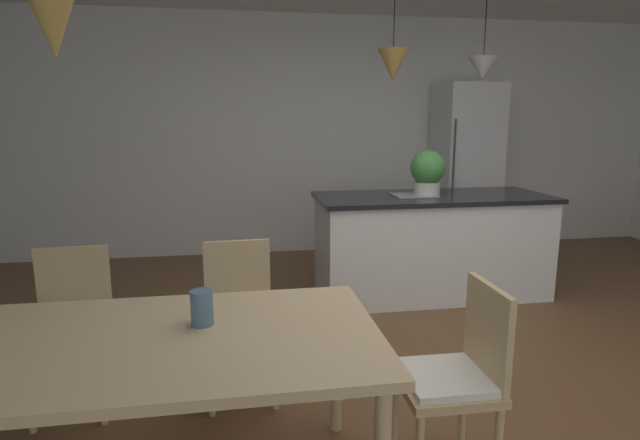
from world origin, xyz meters
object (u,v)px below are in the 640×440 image
(chair_kitchen_end, at_px, (457,374))
(vase_on_dining_table, at_px, (202,308))
(refrigerator, at_px, (465,170))
(chair_far_left, at_px, (71,324))
(kitchen_island, at_px, (431,244))
(chair_far_right, at_px, (240,314))
(potted_plant_on_island, at_px, (428,171))
(dining_table, at_px, (123,355))

(chair_kitchen_end, relative_size, vase_on_dining_table, 6.01)
(refrigerator, bearing_deg, chair_far_left, -141.53)
(chair_far_left, bearing_deg, kitchen_island, 28.82)
(chair_far_left, distance_m, chair_far_right, 0.89)
(chair_far_left, distance_m, potted_plant_on_island, 2.98)
(kitchen_island, bearing_deg, dining_table, -133.27)
(vase_on_dining_table, bearing_deg, potted_plant_on_island, 50.56)
(chair_kitchen_end, xyz_separation_m, vase_on_dining_table, (-1.07, 0.10, 0.33))
(chair_far_left, bearing_deg, refrigerator, 38.47)
(chair_far_left, height_order, potted_plant_on_island, potted_plant_on_island)
(potted_plant_on_island, bearing_deg, vase_on_dining_table, -129.44)
(chair_far_left, bearing_deg, potted_plant_on_island, 29.39)
(dining_table, xyz_separation_m, chair_kitchen_end, (1.36, -0.00, -0.20))
(chair_kitchen_end, distance_m, kitchen_island, 2.41)
(chair_kitchen_end, bearing_deg, kitchen_island, 71.01)
(chair_kitchen_end, distance_m, potted_plant_on_island, 2.48)
(kitchen_island, bearing_deg, refrigerator, 55.82)
(chair_kitchen_end, bearing_deg, potted_plant_on_island, 72.36)
(dining_table, height_order, chair_kitchen_end, chair_kitchen_end)
(dining_table, bearing_deg, refrigerator, 49.88)
(chair_far_left, height_order, refrigerator, refrigerator)
(chair_far_left, bearing_deg, vase_on_dining_table, -45.42)
(dining_table, relative_size, chair_far_left, 2.28)
(chair_far_left, distance_m, vase_on_dining_table, 1.11)
(chair_far_left, height_order, kitchen_island, kitchen_island)
(chair_kitchen_end, height_order, vase_on_dining_table, vase_on_dining_table)
(dining_table, relative_size, chair_kitchen_end, 2.28)
(refrigerator, bearing_deg, chair_kitchen_end, -115.19)
(chair_far_right, height_order, potted_plant_on_island, potted_plant_on_island)
(dining_table, relative_size, vase_on_dining_table, 13.70)
(chair_far_right, xyz_separation_m, refrigerator, (2.64, 2.80, 0.50))
(chair_kitchen_end, height_order, refrigerator, refrigerator)
(refrigerator, bearing_deg, potted_plant_on_island, -125.84)
(kitchen_island, height_order, vase_on_dining_table, kitchen_island)
(chair_far_left, relative_size, kitchen_island, 0.43)
(chair_kitchen_end, bearing_deg, chair_far_left, 154.78)
(potted_plant_on_island, relative_size, vase_on_dining_table, 2.71)
(refrigerator, bearing_deg, kitchen_island, -124.18)
(chair_far_right, relative_size, kitchen_island, 0.43)
(dining_table, distance_m, vase_on_dining_table, 0.34)
(refrigerator, distance_m, vase_on_dining_table, 4.52)
(dining_table, relative_size, refrigerator, 1.02)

